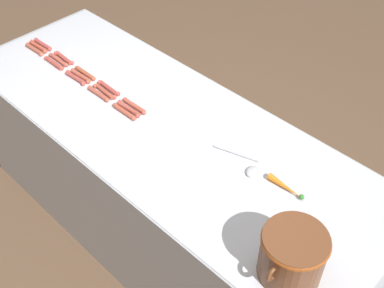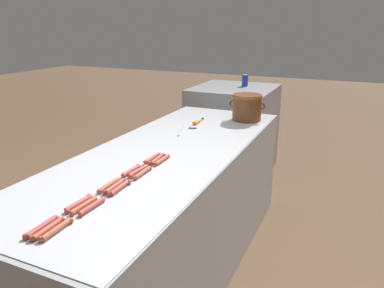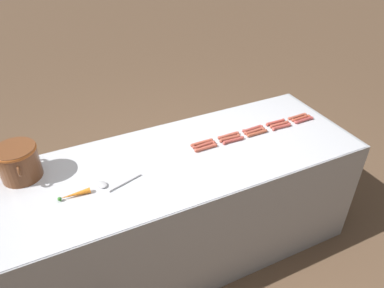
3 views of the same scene
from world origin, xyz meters
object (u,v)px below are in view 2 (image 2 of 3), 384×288
object	(u,v)px
hot_dog_7	(115,186)
hot_dog_9	(157,159)
soda_can	(245,80)
hot_dog_5	(48,229)
hot_dog_2	(109,185)
hot_dog_13	(142,173)
hot_dog_4	(152,158)
hot_dog_12	(120,188)
serving_spoon	(189,128)
back_cabinet	(233,130)
hot_dog_6	(84,205)
hot_dog_3	(131,171)
hot_dog_8	(138,171)
hot_dog_14	(162,160)
hot_dog_0	(42,227)
hot_dog_1	(79,203)
carrot	(199,121)
bean_pot	(247,106)
hot_dog_10	(57,229)
hot_dog_11	(92,206)

from	to	relation	value
hot_dog_7	hot_dog_9	bearing A→B (deg)	89.86
soda_can	hot_dog_5	bearing A→B (deg)	-87.24
hot_dog_2	hot_dog_13	size ratio (longest dim) A/B	1.00
hot_dog_4	hot_dog_12	size ratio (longest dim) A/B	1.00
hot_dog_2	serving_spoon	distance (m)	1.08
soda_can	serving_spoon	bearing A→B (deg)	-88.51
back_cabinet	hot_dog_9	distance (m)	2.17
hot_dog_7	serving_spoon	size ratio (longest dim) A/B	0.64
hot_dog_6	hot_dog_13	world-z (taller)	same
hot_dog_7	hot_dog_12	xyz separation A→B (m)	(0.03, -0.01, 0.00)
back_cabinet	hot_dog_3	distance (m)	2.37
hot_dog_8	hot_dog_14	bearing A→B (deg)	80.03
hot_dog_8	hot_dog_13	size ratio (longest dim) A/B	1.00
hot_dog_0	hot_dog_1	size ratio (longest dim) A/B	1.00
carrot	hot_dog_0	bearing A→B (deg)	-87.10
hot_dog_1	bean_pot	distance (m)	1.76
hot_dog_0	hot_dog_8	world-z (taller)	same
hot_dog_3	hot_dog_0	bearing A→B (deg)	-89.75
hot_dog_10	hot_dog_12	distance (m)	0.40
bean_pot	serving_spoon	size ratio (longest dim) A/B	1.13
back_cabinet	hot_dog_13	xyz separation A→B (m)	(0.26, -2.32, 0.40)
hot_dog_0	hot_dog_6	distance (m)	0.20
hot_dog_2	carrot	bearing A→B (deg)	93.90
hot_dog_2	bean_pot	world-z (taller)	bean_pot
hot_dog_4	carrot	bearing A→B (deg)	95.61
hot_dog_3	carrot	distance (m)	1.09
hot_dog_7	carrot	world-z (taller)	carrot
hot_dog_4	soda_can	xyz separation A→B (m)	(-0.12, 2.22, 0.14)
hot_dog_12	hot_dog_14	distance (m)	0.41
hot_dog_11	carrot	bearing A→B (deg)	95.84
hot_dog_1	hot_dog_4	distance (m)	0.61
hot_dog_4	hot_dog_6	bearing A→B (deg)	-87.26
hot_dog_5	serving_spoon	bearing A→B (deg)	94.09
bean_pot	hot_dog_13	bearing A→B (deg)	-97.07
back_cabinet	hot_dog_12	world-z (taller)	back_cabinet
back_cabinet	hot_dog_6	size ratio (longest dim) A/B	5.68
back_cabinet	hot_dog_4	size ratio (longest dim) A/B	5.68
hot_dog_3	hot_dog_11	size ratio (longest dim) A/B	1.00
hot_dog_2	hot_dog_4	size ratio (longest dim) A/B	1.00
hot_dog_5	hot_dog_6	world-z (taller)	same
hot_dog_1	hot_dog_13	bearing A→B (deg)	80.43
hot_dog_0	hot_dog_3	size ratio (longest dim) A/B	1.00
hot_dog_8	hot_dog_11	size ratio (longest dim) A/B	1.00
hot_dog_11	serving_spoon	bearing A→B (deg)	96.32
hot_dog_3	hot_dog_8	size ratio (longest dim) A/B	1.00
back_cabinet	hot_dog_6	distance (m)	2.77
back_cabinet	hot_dog_12	size ratio (longest dim) A/B	5.69
hot_dog_0	carrot	size ratio (longest dim) A/B	0.94
hot_dog_10	hot_dog_12	size ratio (longest dim) A/B	1.00
hot_dog_13	hot_dog_14	xyz separation A→B (m)	(0.00, 0.21, 0.00)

